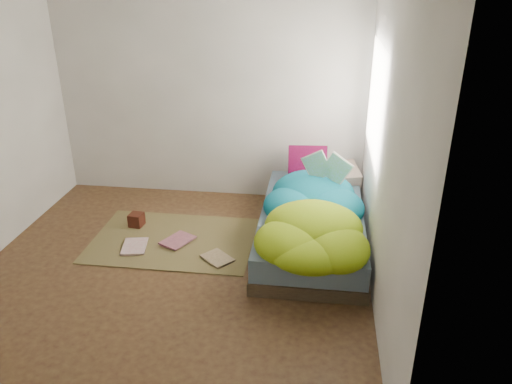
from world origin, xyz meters
The scene contains 12 objects.
ground centered at (0.00, 0.00, 0.00)m, with size 3.50×3.50×0.00m, color #3F2318.
room_walls centered at (0.01, 0.01, 1.63)m, with size 3.54×3.54×2.62m.
bed centered at (1.22, 0.72, 0.17)m, with size 1.00×2.00×0.34m.
duvet centered at (1.22, 0.50, 0.51)m, with size 0.96×1.84×0.34m, color #075B76, non-canonical shape.
rug centered at (-0.15, 0.55, 0.01)m, with size 1.60×1.10×0.01m, color brown.
pillow_floral centered at (1.39, 1.51, 0.41)m, with size 0.62×0.39×0.14m, color #F1E0D0.
pillow_magenta centered at (1.14, 1.42, 0.55)m, with size 0.41×0.13×0.41m, color #45041B.
open_book centered at (1.34, 0.95, 0.81)m, with size 0.41×0.09×0.25m, color #348D2E, non-canonical shape.
wooden_box centered at (-0.61, 0.79, 0.08)m, with size 0.14×0.14×0.14m, color #3D0F0D.
floor_book_a centered at (-0.59, 0.32, 0.02)m, with size 0.23×0.31×0.02m, color silver.
floor_book_b centered at (-0.19, 0.56, 0.03)m, with size 0.23×0.31×0.03m, color #BE6D7B.
floor_book_c centered at (0.30, 0.16, 0.02)m, with size 0.21×0.29×0.02m, color tan.
Camera 1 is at (1.24, -3.66, 2.52)m, focal length 35.00 mm.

